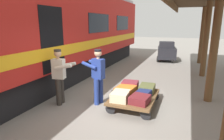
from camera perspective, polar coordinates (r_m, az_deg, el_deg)
ground_plane at (r=5.83m, az=1.86°, el=-11.31°), size 60.00×60.00×0.00m
train_car at (r=7.38m, az=-26.35°, el=9.15°), size 3.02×19.72×4.00m
luggage_cart at (r=5.91m, az=6.55°, el=-7.92°), size 1.26×1.75×0.35m
suitcase_navy_fabric at (r=5.80m, az=9.26°, el=-6.88°), size 0.45×0.62×0.19m
suitcase_maroon_trunk at (r=5.36m, az=8.15°, el=-8.53°), size 0.54×0.58×0.20m
suitcase_orange_carryall at (r=5.92m, az=3.99°, el=-6.05°), size 0.59×0.65×0.24m
suitcase_burgundy_valise at (r=6.35m, az=5.29°, el=-4.53°), size 0.54×0.49×0.27m
suitcase_olive_duffel at (r=6.24m, az=10.20°, el=-5.32°), size 0.46×0.62×0.22m
suitcase_cream_canvas at (r=5.49m, az=2.48°, el=-7.61°), size 0.49×0.61×0.25m
porter_in_overalls at (r=5.92m, az=-4.18°, el=-1.41°), size 0.72×0.53×1.70m
porter_by_door at (r=6.08m, az=-15.08°, el=-1.46°), size 0.71×0.51×1.70m
baggage_tug at (r=13.28m, az=15.70°, el=5.21°), size 1.35×1.85×1.30m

